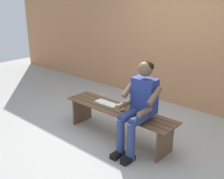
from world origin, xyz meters
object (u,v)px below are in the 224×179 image
Objects in this scene: apple at (122,109)px; book_open at (107,104)px; bench_near at (119,115)px; person_seated at (139,104)px.

apple is 0.36m from book_open.
bench_near is 0.17m from apple.
apple is 0.17× the size of book_open.
bench_near is at bearing -15.06° from apple.
person_seated is at bearing 167.12° from bench_near.
apple is at bearing -12.30° from person_seated.
bench_near is 1.49× the size of person_seated.
apple is at bearing 173.50° from book_open.
bench_near is at bearing -12.88° from person_seated.
bench_near is 0.29m from book_open.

